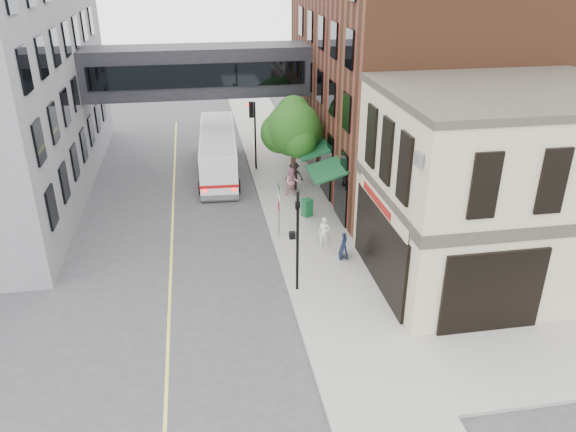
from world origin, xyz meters
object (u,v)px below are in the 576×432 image
object	(u,v)px
pedestrian_c	(294,176)
newspaper_box	(307,208)
pedestrian_b	(292,182)
bus	(218,150)
pedestrian_a	(324,233)
sandwich_board	(344,247)

from	to	relation	value
pedestrian_c	newspaper_box	world-z (taller)	pedestrian_c
pedestrian_b	pedestrian_c	bearing A→B (deg)	82.12
bus	newspaper_box	distance (m)	9.12
bus	newspaper_box	world-z (taller)	bus
bus	pedestrian_c	bearing A→B (deg)	-42.75
pedestrian_a	pedestrian_b	xyz separation A→B (m)	(-0.42, 6.56, 0.08)
pedestrian_a	sandwich_board	xyz separation A→B (m)	(0.68, -1.18, -0.20)
bus	pedestrian_b	bearing A→B (deg)	-51.42
newspaper_box	sandwich_board	bearing A→B (deg)	-105.57
sandwich_board	newspaper_box	bearing A→B (deg)	110.53
pedestrian_c	newspaper_box	xyz separation A→B (m)	(-0.01, -3.97, -0.35)
pedestrian_a	pedestrian_c	distance (m)	7.59
pedestrian_c	newspaper_box	bearing A→B (deg)	-68.76
sandwich_board	pedestrian_a	bearing A→B (deg)	131.18
pedestrian_b	sandwich_board	xyz separation A→B (m)	(1.10, -7.75, -0.28)
pedestrian_a	pedestrian_c	bearing A→B (deg)	110.49
bus	pedestrian_b	xyz separation A→B (m)	(4.01, -5.03, -0.53)
bus	sandwich_board	distance (m)	13.79
pedestrian_a	newspaper_box	bearing A→B (deg)	111.41
sandwich_board	pedestrian_c	bearing A→B (deg)	106.31
sandwich_board	bus	bearing A→B (deg)	123.06
pedestrian_b	pedestrian_c	xyz separation A→B (m)	(0.32, 1.02, -0.00)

